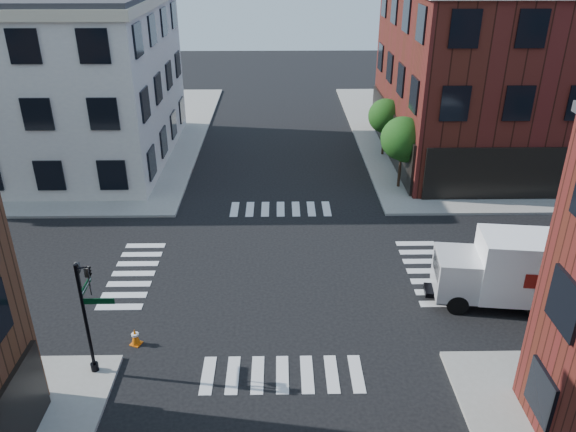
% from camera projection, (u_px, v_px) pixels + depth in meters
% --- Properties ---
extents(ground, '(120.00, 120.00, 0.00)m').
position_uv_depth(ground, '(281.00, 272.00, 26.64)').
color(ground, black).
rests_on(ground, ground).
extents(sidewalk_ne, '(30.00, 30.00, 0.15)m').
position_uv_depth(sidewalk_ne, '(537.00, 133.00, 45.77)').
color(sidewalk_ne, gray).
rests_on(sidewalk_ne, ground).
extents(sidewalk_nw, '(30.00, 30.00, 0.15)m').
position_uv_depth(sidewalk_nw, '(19.00, 136.00, 45.14)').
color(sidewalk_nw, gray).
rests_on(sidewalk_nw, ground).
extents(building_ne, '(25.00, 16.00, 12.00)m').
position_uv_depth(building_ne, '(576.00, 73.00, 38.66)').
color(building_ne, '#441911').
rests_on(building_ne, ground).
extents(building_nw, '(22.00, 16.00, 11.00)m').
position_uv_depth(building_nw, '(2.00, 82.00, 38.29)').
color(building_nw, silver).
rests_on(building_nw, ground).
extents(tree_near, '(2.69, 2.69, 4.49)m').
position_uv_depth(tree_near, '(403.00, 141.00, 34.31)').
color(tree_near, black).
rests_on(tree_near, ground).
extents(tree_far, '(2.43, 2.43, 4.07)m').
position_uv_depth(tree_far, '(386.00, 118.00, 39.82)').
color(tree_far, black).
rests_on(tree_far, ground).
extents(signal_pole, '(1.29, 1.24, 4.60)m').
position_uv_depth(signal_pole, '(87.00, 306.00, 19.29)').
color(signal_pole, black).
rests_on(signal_pole, ground).
extents(box_truck, '(7.41, 3.03, 3.28)m').
position_uv_depth(box_truck, '(525.00, 271.00, 23.56)').
color(box_truck, white).
rests_on(box_truck, ground).
extents(traffic_cone, '(0.51, 0.51, 0.72)m').
position_uv_depth(traffic_cone, '(135.00, 337.00, 21.76)').
color(traffic_cone, '#D95E09').
rests_on(traffic_cone, ground).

